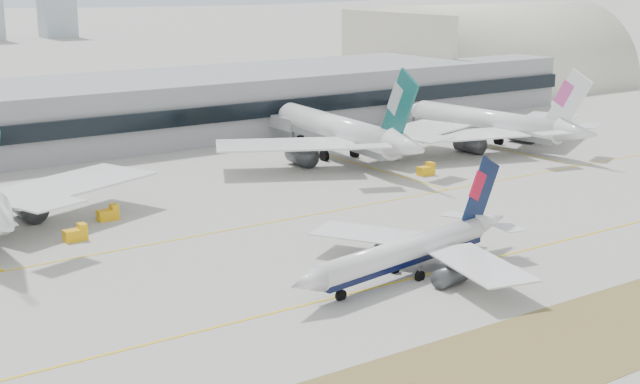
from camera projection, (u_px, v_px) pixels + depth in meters
ground at (395, 267)px, 127.29m from camera, size 3000.00×3000.00×0.00m
taxiing_airliner at (411, 251)px, 123.18m from camera, size 43.96×37.84×14.81m
widebody_cathay at (342, 133)px, 197.99m from camera, size 64.25×63.14×23.00m
widebody_china_air at (494, 124)px, 212.66m from camera, size 58.18×57.24×20.85m
terminal at (97, 113)px, 217.19m from camera, size 280.00×43.10×15.00m
hangar at (490, 88)px, 320.20m from camera, size 91.00×60.00×60.00m
gse_b at (76, 234)px, 139.74m from camera, size 3.55×2.00×2.60m
gse_c at (426, 170)px, 184.42m from camera, size 3.55×2.00×2.60m
gse_extra at (109, 214)px, 151.24m from camera, size 3.55×2.00×2.60m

